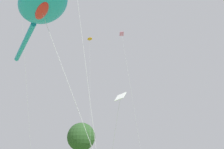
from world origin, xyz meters
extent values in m
ellipsoid|color=#1E8CBF|center=(-2.14, 16.43, 12.82)|extent=(4.05, 6.00, 1.24)
cylinder|color=#1E8CBF|center=(-1.30, 23.38, 12.64)|extent=(1.45, 8.36, 0.45)
ellipsoid|color=red|center=(-2.14, 16.43, 12.27)|extent=(1.11, 2.56, 0.45)
cylinder|color=#B2B2B7|center=(-0.56, 14.26, 6.10)|extent=(3.19, 4.38, 12.21)
cube|color=pink|center=(9.93, 22.73, 16.91)|extent=(0.67, 0.51, 0.49)
cylinder|color=#B2B2B7|center=(10.51, 21.69, 8.45)|extent=(1.19, 2.10, 16.91)
ellipsoid|color=orange|center=(10.76, 32.02, 20.40)|extent=(0.75, 1.03, 0.38)
cylinder|color=#B2B2B7|center=(10.32, 30.64, 10.20)|extent=(0.89, 2.78, 20.40)
cube|color=white|center=(4.12, 15.32, 6.52)|extent=(0.79, 1.04, 0.73)
cylinder|color=#B2B2B7|center=(4.40, 16.66, 3.26)|extent=(0.59, 2.70, 6.53)
cylinder|color=#B2B2B7|center=(-1.30, 11.73, 8.93)|extent=(0.56, 4.16, 17.86)
cylinder|color=#B2B2B7|center=(-0.07, 25.57, 9.74)|extent=(4.13, 2.01, 19.48)
sphere|color=#284C23|center=(22.56, 55.51, 8.45)|extent=(6.53, 6.53, 6.53)
camera|label=1|loc=(-7.45, -0.21, 1.37)|focal=42.62mm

